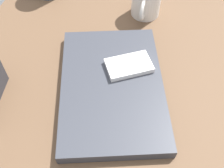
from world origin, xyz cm
name	(u,v)px	position (x,y,z in cm)	size (l,w,h in cm)	color
desk_surface	(109,127)	(0.00, 0.00, 1.50)	(120.00, 80.00, 3.00)	brown
laptop_closed	(112,86)	(-8.19, -1.69, 4.20)	(32.35, 21.55, 2.41)	#33353D
cell_phone_on_laptop	(129,65)	(-13.35, 0.72, 6.03)	(10.21, 11.45, 1.31)	silver
coffee_mug	(148,0)	(-35.40, 0.41, 7.39)	(10.88, 7.60, 8.79)	silver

